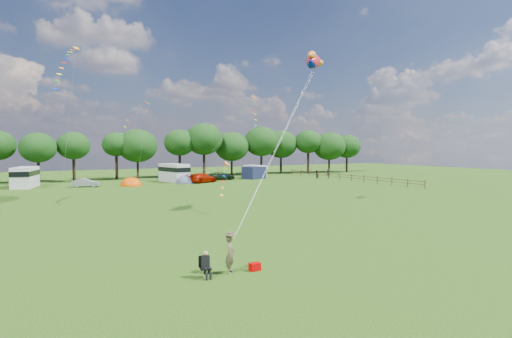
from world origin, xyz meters
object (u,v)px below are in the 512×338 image
fish_kite (313,61)px  kite_flyer (230,254)px  campervan_d (255,171)px  walker_b (328,174)px  tent_greyblue (186,183)px  campervan_c (174,172)px  car_b (86,183)px  campervan_b (25,177)px  car_d (221,176)px  camp_chair (205,262)px  tent_orange (131,186)px  walker_a (316,175)px  car_c (202,178)px

fish_kite → kite_flyer: bearing=-179.9°
kite_flyer → fish_kite: fish_kite is taller
campervan_d → walker_b: bearing=-133.7°
tent_greyblue → fish_kite: (0.38, -33.07, 13.46)m
campervan_c → fish_kite: fish_kite is taller
walker_b → kite_flyer: bearing=37.4°
car_b → campervan_b: campervan_b is taller
car_d → campervan_b: size_ratio=0.79×
campervan_c → camp_chair: campervan_c is taller
car_d → campervan_d: size_ratio=1.00×
tent_orange → fish_kite: fish_kite is taller
fish_kite → tent_orange: bearing=62.4°
car_d → kite_flyer: (-22.06, -50.48, 0.19)m
fish_kite → tent_greyblue: bearing=47.5°
tent_greyblue → car_b: bearing=177.3°
campervan_d → tent_greyblue: bearing=98.7°
tent_orange → camp_chair: 47.21m
walker_a → tent_greyblue: bearing=-7.3°
car_c → walker_b: 23.68m
car_d → fish_kite: 39.37m
walker_b → campervan_d: bearing=-44.7°
tent_greyblue → fish_kite: fish_kite is taller
campervan_d → walker_b: (11.08, -7.66, -0.45)m
campervan_d → walker_a: 11.43m
camp_chair → walker_a: (39.02, 44.10, 0.06)m
campervan_b → fish_kite: fish_kite is taller
camp_chair → car_b: bearing=101.7°
car_c → camp_chair: bearing=135.2°
car_c → car_d: bearing=-75.4°
car_b → car_c: size_ratio=0.68×
car_d → campervan_b: bearing=97.3°
car_d → walker_a: (15.68, -6.51, 0.09)m
campervan_b → kite_flyer: size_ratio=3.64×
kite_flyer → car_b: bearing=38.3°
car_d → kite_flyer: kite_flyer is taller
car_d → walker_b: 19.52m
car_b → camp_chair: car_b is taller
campervan_c → camp_chair: (-14.79, -50.35, -0.88)m
walker_a → camp_chair: bearing=48.7°
car_b → tent_greyblue: (14.86, -0.70, -0.60)m
tent_orange → kite_flyer: bearing=-97.0°
car_c → tent_greyblue: bearing=54.8°
campervan_b → car_c: bearing=-85.8°
campervan_c → tent_greyblue: bearing=-175.6°
tent_greyblue → walker_b: (26.08, -2.87, 0.79)m
car_b → car_d: car_d is taller
campervan_c → kite_flyer: size_ratio=3.69×
tent_orange → walker_a: (31.98, -2.58, 0.76)m
car_c → tent_greyblue: size_ratio=1.31×
campervan_b → walker_b: (48.53, -6.83, -0.75)m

